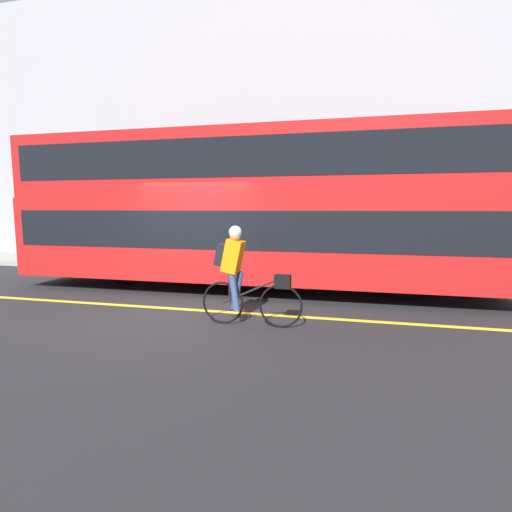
{
  "coord_description": "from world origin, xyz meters",
  "views": [
    {
      "loc": [
        3.39,
        -6.76,
        1.97
      ],
      "look_at": [
        1.51,
        0.85,
        1.01
      ],
      "focal_mm": 28.0,
      "sensor_mm": 36.0,
      "label": 1
    }
  ],
  "objects": [
    {
      "name": "ground_plane",
      "position": [
        0.0,
        0.0,
        0.0
      ],
      "size": [
        80.0,
        80.0,
        0.0
      ],
      "primitive_type": "plane",
      "color": "#232326"
    },
    {
      "name": "road_center_line",
      "position": [
        0.0,
        0.25,
        0.0
      ],
      "size": [
        50.0,
        0.14,
        0.01
      ],
      "primitive_type": "cube",
      "color": "yellow",
      "rests_on": "ground_plane"
    },
    {
      "name": "sidewalk_curb",
      "position": [
        0.0,
        5.48,
        0.08
      ],
      "size": [
        60.0,
        2.51,
        0.15
      ],
      "color": "gray",
      "rests_on": "ground_plane"
    },
    {
      "name": "building_facade",
      "position": [
        0.0,
        6.89,
        4.87
      ],
      "size": [
        60.0,
        0.3,
        9.74
      ],
      "color": "#9E9EA3",
      "rests_on": "ground_plane"
    },
    {
      "name": "bus",
      "position": [
        1.06,
        2.46,
        2.05
      ],
      "size": [
        11.27,
        2.56,
        3.66
      ],
      "color": "black",
      "rests_on": "ground_plane"
    },
    {
      "name": "cyclist_on_bike",
      "position": [
        1.58,
        -0.47,
        0.89
      ],
      "size": [
        1.72,
        0.32,
        1.67
      ],
      "color": "black",
      "rests_on": "ground_plane"
    },
    {
      "name": "trash_bin",
      "position": [
        1.76,
        5.36,
        0.63
      ],
      "size": [
        0.56,
        0.56,
        0.96
      ],
      "color": "#262628",
      "rests_on": "sidewalk_curb"
    }
  ]
}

